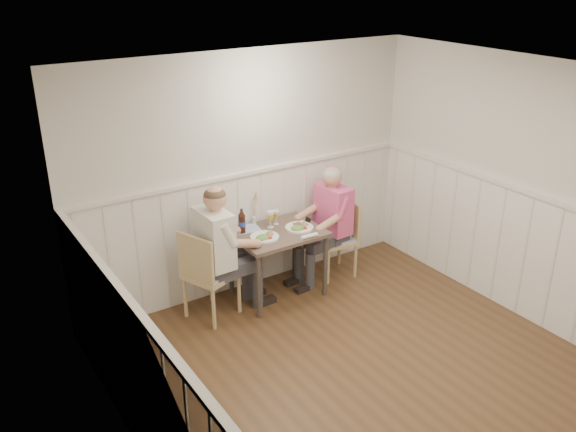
% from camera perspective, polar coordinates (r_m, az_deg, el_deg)
% --- Properties ---
extents(ground_plane, '(4.50, 4.50, 0.00)m').
position_cam_1_polar(ground_plane, '(5.51, 8.72, -15.61)').
color(ground_plane, '#4C341F').
extents(room_shell, '(4.04, 4.54, 2.60)m').
position_cam_1_polar(room_shell, '(4.72, 9.82, -1.04)').
color(room_shell, silver).
rests_on(room_shell, ground).
extents(wainscot, '(4.00, 4.49, 1.34)m').
position_cam_1_polar(wainscot, '(5.56, 4.46, -6.43)').
color(wainscot, silver).
rests_on(wainscot, ground).
extents(dining_table, '(0.93, 0.70, 0.75)m').
position_cam_1_polar(dining_table, '(6.47, -0.97, -2.27)').
color(dining_table, brown).
rests_on(dining_table, ground).
extents(chair_right, '(0.47, 0.47, 0.89)m').
position_cam_1_polar(chair_right, '(7.00, 4.77, -1.80)').
color(chair_right, tan).
rests_on(chair_right, ground).
extents(chair_left, '(0.59, 0.59, 0.96)m').
position_cam_1_polar(chair_left, '(6.16, -7.61, -5.19)').
color(chair_left, tan).
rests_on(chair_left, ground).
extents(man_in_pink, '(0.64, 0.45, 1.35)m').
position_cam_1_polar(man_in_pink, '(6.89, 3.94, -1.44)').
color(man_in_pink, '#3F3F47').
rests_on(man_in_pink, ground).
extents(diner_cream, '(0.67, 0.47, 1.43)m').
position_cam_1_polar(diner_cream, '(6.16, -6.45, -4.32)').
color(diner_cream, '#3F3F47').
rests_on(diner_cream, ground).
extents(plate_man, '(0.30, 0.30, 0.08)m').
position_cam_1_polar(plate_man, '(6.48, 1.03, -1.01)').
color(plate_man, white).
rests_on(plate_man, dining_table).
extents(plate_diner, '(0.30, 0.30, 0.08)m').
position_cam_1_polar(plate_diner, '(6.26, -2.26, -1.93)').
color(plate_diner, white).
rests_on(plate_diner, dining_table).
extents(beer_glass_a, '(0.06, 0.06, 0.16)m').
position_cam_1_polar(beer_glass_a, '(6.56, -1.12, 0.10)').
color(beer_glass_a, silver).
rests_on(beer_glass_a, dining_table).
extents(beer_glass_b, '(0.08, 0.08, 0.19)m').
position_cam_1_polar(beer_glass_b, '(6.47, -1.65, -0.06)').
color(beer_glass_b, silver).
rests_on(beer_glass_b, dining_table).
extents(beer_bottle, '(0.08, 0.08, 0.27)m').
position_cam_1_polar(beer_bottle, '(6.37, -4.34, -0.59)').
color(beer_bottle, black).
rests_on(beer_bottle, dining_table).
extents(rolled_napkin, '(0.19, 0.05, 0.04)m').
position_cam_1_polar(rolled_napkin, '(6.28, 1.99, -1.89)').
color(rolled_napkin, white).
rests_on(rolled_napkin, dining_table).
extents(grass_vase, '(0.04, 0.04, 0.38)m').
position_cam_1_polar(grass_vase, '(6.55, -3.20, 0.62)').
color(grass_vase, silver).
rests_on(grass_vase, dining_table).
extents(gingham_mat, '(0.32, 0.28, 0.01)m').
position_cam_1_polar(gingham_mat, '(6.49, -3.98, -1.21)').
color(gingham_mat, '#556ABB').
rests_on(gingham_mat, dining_table).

